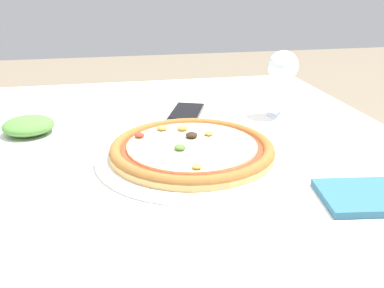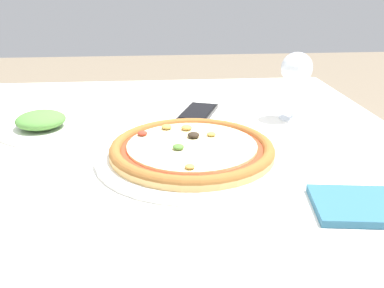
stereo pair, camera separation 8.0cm
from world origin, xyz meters
The scene contains 6 objects.
dining_table centered at (0.00, 0.00, 0.62)m, with size 1.11×1.18×0.70m.
pizza_plate centered at (0.08, -0.05, 0.72)m, with size 0.36×0.36×0.04m.
wine_glass_far_left centered at (0.34, 0.16, 0.82)m, with size 0.07×0.07×0.16m.
cell_phone centered at (0.12, 0.21, 0.71)m, with size 0.12×0.16×0.01m.
side_plate centered at (-0.24, 0.12, 0.72)m, with size 0.18×0.18×0.05m.
napkin_folded centered at (0.32, -0.26, 0.71)m, with size 0.16×0.13×0.01m.
Camera 1 is at (-0.06, -0.78, 1.03)m, focal length 40.00 mm.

